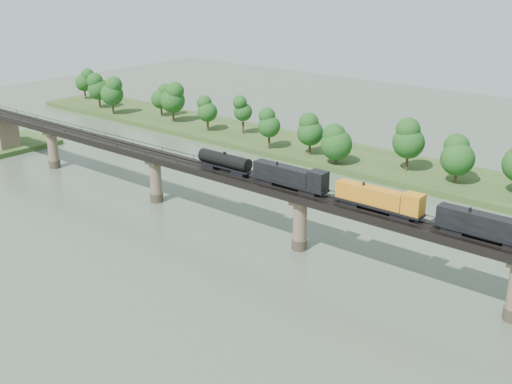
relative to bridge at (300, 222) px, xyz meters
The scene contains 6 objects.
ground 30.49m from the bridge, 90.00° to the right, with size 400.00×400.00×0.00m, color #3E4D3D.
far_bank 55.20m from the bridge, 90.00° to the left, with size 300.00×24.00×1.60m, color #2D471C.
bridge is the anchor object (origin of this frame).
bridge_superstructure 6.33m from the bridge, 90.00° to the left, with size 220.00×4.90×0.75m.
far_treeline 51.30m from the bridge, 99.23° to the left, with size 289.06×17.54×13.60m.
freight_train 12.70m from the bridge, ahead, with size 68.10×2.65×4.69m.
Camera 1 is at (64.52, -60.32, 51.14)m, focal length 45.00 mm.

